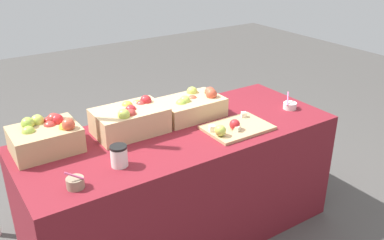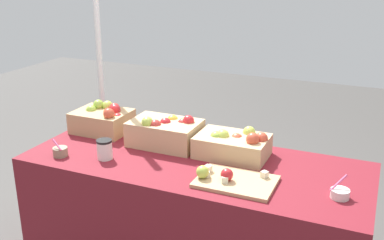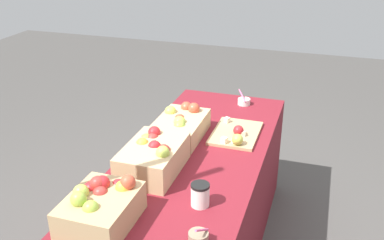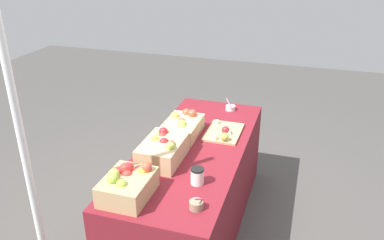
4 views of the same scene
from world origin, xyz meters
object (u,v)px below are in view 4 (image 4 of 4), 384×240
at_px(apple_crate_right, 183,126).
at_px(apple_crate_left, 128,184).
at_px(sample_bowl_mid, 196,205).
at_px(coffee_cup, 197,176).
at_px(cutting_board_front, 224,132).
at_px(apple_crate_middle, 163,149).
at_px(tent_pole, 25,157).
at_px(sample_bowl_near, 230,108).

bearing_deg(apple_crate_right, apple_crate_left, 177.08).
relative_size(sample_bowl_mid, coffee_cup, 0.89).
relative_size(apple_crate_left, apple_crate_right, 0.88).
height_order(cutting_board_front, sample_bowl_mid, sample_bowl_mid).
relative_size(apple_crate_middle, cutting_board_front, 1.06).
xyz_separation_m(apple_crate_left, tent_pole, (-0.31, 0.44, 0.28)).
xyz_separation_m(cutting_board_front, coffee_cup, (-0.74, 0.00, 0.04)).
distance_m(apple_crate_right, tent_pole, 1.34).
relative_size(apple_crate_middle, sample_bowl_near, 3.88).
xyz_separation_m(sample_bowl_mid, tent_pole, (-0.31, 0.88, 0.34)).
relative_size(sample_bowl_near, tent_pole, 0.05).
height_order(apple_crate_left, apple_crate_middle, same).
height_order(apple_crate_left, sample_bowl_mid, apple_crate_left).
distance_m(sample_bowl_near, sample_bowl_mid, 1.51).
bearing_deg(tent_pole, cutting_board_front, -31.76).
height_order(apple_crate_left, sample_bowl_near, apple_crate_left).
relative_size(apple_crate_left, sample_bowl_mid, 3.51).
relative_size(apple_crate_right, cutting_board_front, 1.03).
height_order(apple_crate_left, tent_pole, tent_pole).
height_order(apple_crate_right, cutting_board_front, apple_crate_right).
bearing_deg(coffee_cup, apple_crate_left, 124.50).
xyz_separation_m(apple_crate_left, apple_crate_right, (0.90, -0.05, -0.01)).
height_order(apple_crate_left, cutting_board_front, apple_crate_left).
bearing_deg(apple_crate_right, tent_pole, 158.10).
height_order(apple_crate_right, sample_bowl_mid, apple_crate_right).
height_order(apple_crate_right, coffee_cup, apple_crate_right).
bearing_deg(cutting_board_front, tent_pole, 148.24).
distance_m(apple_crate_middle, coffee_cup, 0.39).
distance_m(apple_crate_left, apple_crate_right, 0.90).
bearing_deg(tent_pole, apple_crate_left, -54.97).
relative_size(coffee_cup, tent_pole, 0.05).
distance_m(coffee_cup, tent_pole, 1.03).
relative_size(apple_crate_left, coffee_cup, 3.13).
bearing_deg(tent_pole, coffee_cup, -55.21).
height_order(apple_crate_right, sample_bowl_near, apple_crate_right).
height_order(cutting_board_front, tent_pole, tent_pole).
bearing_deg(sample_bowl_mid, apple_crate_middle, 39.66).
xyz_separation_m(apple_crate_middle, coffee_cup, (-0.22, -0.32, -0.03)).
height_order(sample_bowl_mid, coffee_cup, coffee_cup).
bearing_deg(sample_bowl_near, coffee_cup, -177.35).
distance_m(apple_crate_left, coffee_cup, 0.44).
bearing_deg(cutting_board_front, apple_crate_left, 159.77).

